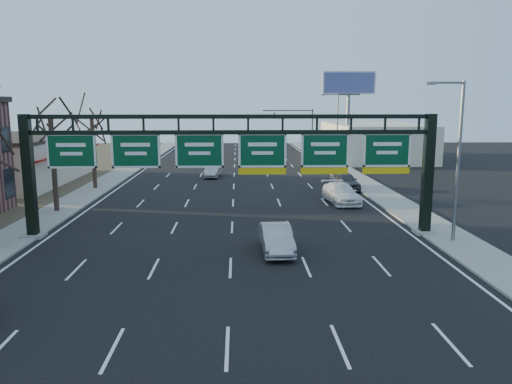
{
  "coord_description": "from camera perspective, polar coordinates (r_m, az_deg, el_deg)",
  "views": [
    {
      "loc": [
        0.37,
        -21.02,
        7.76
      ],
      "look_at": [
        1.34,
        4.77,
        3.2
      ],
      "focal_mm": 35.0,
      "sensor_mm": 36.0,
      "label": 1
    }
  ],
  "objects": [
    {
      "name": "ground",
      "position": [
        22.41,
        -3.01,
        -10.25
      ],
      "size": [
        160.0,
        160.0,
        0.0
      ],
      "primitive_type": "plane",
      "color": "black",
      "rests_on": "ground"
    },
    {
      "name": "sidewalk_left",
      "position": [
        43.76,
        -19.62,
        -0.7
      ],
      "size": [
        3.0,
        120.0,
        0.12
      ],
      "primitive_type": "cube",
      "color": "gray",
      "rests_on": "ground"
    },
    {
      "name": "sidewalk_right",
      "position": [
        43.55,
        14.48,
        -0.48
      ],
      "size": [
        3.0,
        120.0,
        0.12
      ],
      "primitive_type": "cube",
      "color": "gray",
      "rests_on": "ground"
    },
    {
      "name": "lane_markings",
      "position": [
        41.75,
        -2.61,
        -0.69
      ],
      "size": [
        21.6,
        120.0,
        0.01
      ],
      "primitive_type": "cube",
      "color": "white",
      "rests_on": "ground"
    },
    {
      "name": "sign_gantry",
      "position": [
        29.19,
        -2.55,
        3.86
      ],
      "size": [
        24.6,
        1.2,
        7.2
      ],
      "color": "black",
      "rests_on": "ground"
    },
    {
      "name": "cream_strip",
      "position": [
        54.85,
        -25.66,
        3.39
      ],
      "size": [
        10.9,
        18.4,
        4.7
      ],
      "color": "beige",
      "rests_on": "ground"
    },
    {
      "name": "building_right_distant",
      "position": [
        73.87,
        13.34,
        5.67
      ],
      "size": [
        12.0,
        20.0,
        5.0
      ],
      "primitive_type": "cube",
      "color": "beige",
      "rests_on": "ground"
    },
    {
      "name": "tree_mid",
      "position": [
        38.35,
        -22.55,
        9.41
      ],
      "size": [
        3.6,
        3.6,
        9.24
      ],
      "color": "black",
      "rests_on": "sidewalk_left"
    },
    {
      "name": "tree_far",
      "position": [
        47.87,
        -18.36,
        9.19
      ],
      "size": [
        3.6,
        3.6,
        8.86
      ],
      "color": "black",
      "rests_on": "sidewalk_left"
    },
    {
      "name": "streetlight_near",
      "position": [
        29.72,
        21.94,
        4.13
      ],
      "size": [
        2.15,
        0.22,
        9.0
      ],
      "color": "slate",
      "rests_on": "sidewalk_right"
    },
    {
      "name": "streetlight_far",
      "position": [
        62.26,
        9.14,
        7.43
      ],
      "size": [
        2.15,
        0.22,
        9.0
      ],
      "color": "slate",
      "rests_on": "sidewalk_right"
    },
    {
      "name": "billboard_right",
      "position": [
        67.61,
        10.55,
        10.96
      ],
      "size": [
        7.0,
        0.5,
        12.0
      ],
      "color": "slate",
      "rests_on": "ground"
    },
    {
      "name": "traffic_signal_mast",
      "position": [
        76.24,
        1.88,
        8.32
      ],
      "size": [
        10.16,
        0.54,
        7.0
      ],
      "color": "black",
      "rests_on": "ground"
    },
    {
      "name": "car_silver_sedan",
      "position": [
        26.53,
        2.34,
        -5.35
      ],
      "size": [
        1.72,
        4.48,
        1.46
      ],
      "primitive_type": "imported",
      "rotation": [
        0.0,
        0.0,
        0.04
      ],
      "color": "#9F9FA4",
      "rests_on": "ground"
    },
    {
      "name": "car_white_wagon",
      "position": [
        40.18,
        9.68,
        -0.15
      ],
      "size": [
        2.69,
        5.47,
        1.53
      ],
      "primitive_type": "imported",
      "rotation": [
        0.0,
        0.0,
        0.11
      ],
      "color": "white",
      "rests_on": "ground"
    },
    {
      "name": "car_grey_far",
      "position": [
        46.51,
        10.13,
        1.25
      ],
      "size": [
        2.32,
        4.83,
        1.59
      ],
      "primitive_type": "imported",
      "rotation": [
        0.0,
        0.0,
        0.1
      ],
      "color": "#393B3E",
      "rests_on": "ground"
    },
    {
      "name": "car_silver_distant",
      "position": [
        53.89,
        -4.97,
        2.44
      ],
      "size": [
        1.8,
        4.27,
        1.37
      ],
      "primitive_type": "imported",
      "rotation": [
        0.0,
        0.0,
        -0.08
      ],
      "color": "#A5A4A9",
      "rests_on": "ground"
    }
  ]
}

